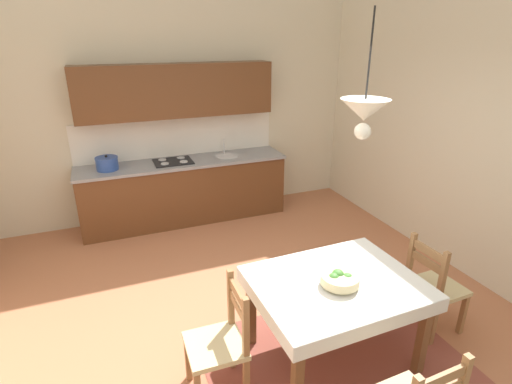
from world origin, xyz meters
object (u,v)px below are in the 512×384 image
kitchen_cabinetry (183,163)px  dining_chair_tv_side (221,343)px  dining_table (335,294)px  fruit_bowl (340,279)px  dining_chair_window_side (433,287)px  pendant_lamp (364,111)px

kitchen_cabinetry → dining_chair_tv_side: kitchen_cabinetry is taller
kitchen_cabinetry → dining_table: size_ratio=2.19×
kitchen_cabinetry → fruit_bowl: bearing=-80.8°
kitchen_cabinetry → dining_chair_window_side: bearing=-63.9°
fruit_bowl → pendant_lamp: size_ratio=0.37×
kitchen_cabinetry → fruit_bowl: kitchen_cabinetry is taller
pendant_lamp → fruit_bowl: bearing=134.7°
fruit_bowl → dining_chair_window_side: bearing=1.9°
dining_chair_tv_side → dining_chair_window_side: 1.99m
dining_table → dining_chair_window_side: (1.03, -0.02, -0.19)m
dining_chair_window_side → pendant_lamp: bearing=-175.5°
dining_table → pendant_lamp: pendant_lamp is taller
dining_table → dining_chair_window_side: 1.04m
kitchen_cabinetry → dining_chair_tv_side: (-0.42, -3.15, -0.41)m
kitchen_cabinetry → dining_chair_tv_side: 3.21m
kitchen_cabinetry → dining_chair_tv_side: size_ratio=3.12×
dining_table → dining_chair_window_side: size_ratio=1.42×
dining_chair_tv_side → fruit_bowl: dining_chair_tv_side is taller
dining_chair_tv_side → pendant_lamp: bearing=-7.0°
fruit_bowl → dining_chair_tv_side: bearing=175.3°
fruit_bowl → pendant_lamp: bearing=-45.3°
dining_chair_window_side → dining_table: bearing=178.7°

